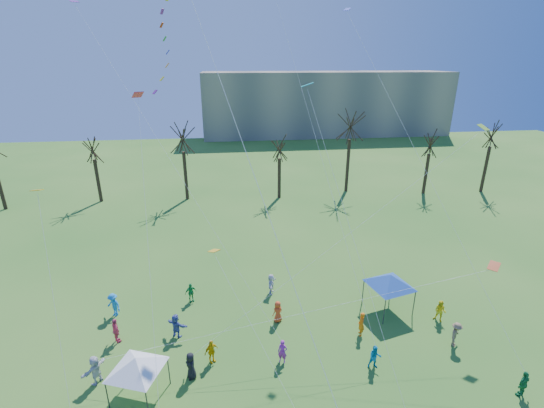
{
  "coord_description": "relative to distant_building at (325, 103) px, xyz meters",
  "views": [
    {
      "loc": [
        -3.12,
        -12.38,
        17.69
      ],
      "look_at": [
        -0.96,
        5.0,
        11.0
      ],
      "focal_mm": 25.0,
      "sensor_mm": 36.0,
      "label": 1
    }
  ],
  "objects": [
    {
      "name": "distant_building",
      "position": [
        0.0,
        0.0,
        0.0
      ],
      "size": [
        60.0,
        14.0,
        15.0
      ],
      "primitive_type": "cube",
      "color": "gray",
      "rests_on": "ground"
    },
    {
      "name": "bare_tree_row",
      "position": [
        -19.85,
        -45.64,
        -0.18
      ],
      "size": [
        69.9,
        8.67,
        11.7
      ],
      "color": "black",
      "rests_on": "ground"
    },
    {
      "name": "big_box_kite",
      "position": [
        -27.41,
        -73.29,
        11.9
      ],
      "size": [
        4.7,
        7.43,
        25.72
      ],
      "color": "red",
      "rests_on": "ground"
    },
    {
      "name": "canopy_tent_white",
      "position": [
        -30.44,
        -77.58,
        -5.2
      ],
      "size": [
        3.4,
        3.4,
        2.72
      ],
      "color": "#3F3F44",
      "rests_on": "ground"
    },
    {
      "name": "canopy_tent_blue",
      "position": [
        -13.57,
        -71.71,
        -4.94
      ],
      "size": [
        3.9,
        3.9,
        3.02
      ],
      "color": "#3F3F44",
      "rests_on": "ground"
    },
    {
      "name": "festival_crowd",
      "position": [
        -23.74,
        -75.13,
        -6.64
      ],
      "size": [
        25.73,
        15.18,
        1.84
      ],
      "color": "red",
      "rests_on": "ground"
    },
    {
      "name": "small_kites_aloft",
      "position": [
        -21.73,
        -70.4,
        6.33
      ],
      "size": [
        29.87,
        17.62,
        34.4
      ],
      "color": "#F9B20D",
      "rests_on": "ground"
    }
  ]
}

